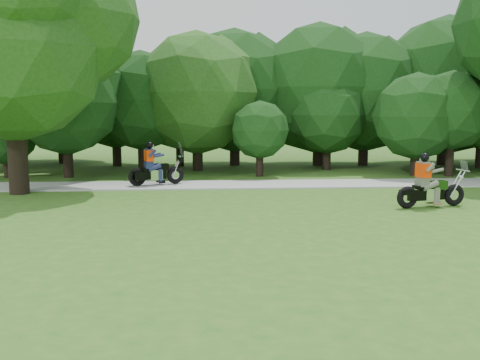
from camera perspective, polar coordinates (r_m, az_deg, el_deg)
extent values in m
plane|color=#2D611B|center=(13.61, 13.15, -5.35)|extent=(100.00, 100.00, 0.00)
cube|color=#9B9B96|center=(21.26, 6.91, -0.43)|extent=(60.00, 2.20, 0.06)
cylinder|color=black|center=(31.83, -23.83, 3.26)|extent=(0.55, 0.55, 1.80)
sphere|color=black|center=(31.77, -24.15, 9.02)|extent=(7.09, 7.09, 7.09)
cylinder|color=black|center=(28.32, 8.32, 3.36)|extent=(0.54, 0.54, 1.80)
sphere|color=black|center=(28.26, 8.44, 9.63)|extent=(6.76, 6.76, 6.76)
cylinder|color=black|center=(25.45, 21.44, 2.38)|extent=(0.37, 0.37, 1.77)
sphere|color=black|center=(25.36, 21.67, 6.93)|extent=(3.49, 3.49, 3.49)
cylinder|color=black|center=(23.64, 2.12, 1.87)|extent=(0.33, 0.33, 1.22)
sphere|color=black|center=(23.54, 2.13, 5.37)|extent=(2.57, 2.57, 2.57)
cylinder|color=black|center=(26.48, 9.24, 2.63)|extent=(0.39, 0.39, 1.43)
sphere|color=black|center=(26.38, 9.33, 6.87)|extent=(3.82, 3.82, 3.82)
cylinder|color=black|center=(28.82, 13.01, 3.32)|extent=(0.51, 0.51, 1.80)
sphere|color=black|center=(28.75, 13.19, 9.10)|extent=(6.18, 6.18, 6.18)
cylinder|color=black|center=(29.46, 24.11, 2.48)|extent=(0.31, 0.31, 1.34)
sphere|color=#214D16|center=(29.38, 24.26, 5.18)|extent=(2.23, 2.23, 2.23)
cylinder|color=black|center=(25.85, -4.55, 3.00)|extent=(0.49, 0.49, 1.80)
sphere|color=#214D16|center=(25.77, -4.61, 9.23)|extent=(5.87, 5.87, 5.87)
cylinder|color=black|center=(26.20, -10.36, 2.96)|extent=(0.44, 0.44, 1.80)
sphere|color=black|center=(26.12, -10.49, 8.32)|extent=(4.76, 4.76, 4.76)
cylinder|color=black|center=(27.78, -6.42, 3.07)|extent=(0.40, 0.40, 1.57)
sphere|color=black|center=(27.69, -6.49, 7.39)|extent=(4.02, 4.02, 4.02)
cylinder|color=black|center=(30.31, 20.80, 3.22)|extent=(0.56, 0.56, 1.80)
sphere|color=black|center=(30.26, 21.10, 9.38)|extent=(7.26, 7.26, 7.26)
cylinder|color=black|center=(24.38, -17.88, 2.31)|extent=(0.43, 0.43, 1.75)
sphere|color=black|center=(24.29, -18.11, 7.84)|extent=(4.55, 4.55, 4.55)
cylinder|color=black|center=(30.79, -18.34, 3.39)|extent=(0.55, 0.55, 1.80)
sphere|color=black|center=(30.73, -18.59, 9.28)|extent=(6.96, 6.96, 6.96)
cylinder|color=black|center=(28.52, -13.01, 3.27)|extent=(0.46, 0.46, 1.80)
sphere|color=black|center=(28.45, -13.17, 8.44)|extent=(5.15, 5.15, 5.15)
cylinder|color=black|center=(28.17, -0.57, 3.42)|extent=(0.52, 0.52, 1.80)
sphere|color=black|center=(28.10, -0.57, 9.49)|extent=(6.41, 6.41, 6.41)
cylinder|color=black|center=(25.31, -23.52, 1.40)|extent=(0.33, 0.33, 1.03)
sphere|color=black|center=(25.21, -23.69, 4.54)|extent=(2.70, 2.70, 2.70)
cylinder|color=black|center=(25.14, 18.14, 2.03)|extent=(0.39, 0.39, 1.39)
sphere|color=black|center=(25.04, 18.33, 6.48)|extent=(3.88, 3.88, 3.88)
cylinder|color=black|center=(20.29, -22.74, 4.51)|extent=(0.68, 0.68, 4.20)
sphere|color=#214D16|center=(20.37, -23.18, 12.68)|extent=(6.40, 6.40, 6.40)
sphere|color=#214D16|center=(20.79, -17.84, 16.15)|extent=(5.12, 5.12, 5.12)
torus|color=black|center=(16.90, 17.40, -1.78)|extent=(0.71, 0.34, 0.68)
torus|color=black|center=(17.86, 21.86, -1.49)|extent=(0.71, 0.34, 0.68)
cube|color=black|center=(17.24, 19.16, -1.51)|extent=(1.22, 0.48, 0.31)
cube|color=silver|center=(17.34, 19.61, -1.48)|extent=(0.53, 0.42, 0.39)
cube|color=black|center=(17.45, 20.37, -0.48)|extent=(0.56, 0.39, 0.25)
cube|color=black|center=(17.13, 18.84, -0.69)|extent=(0.56, 0.41, 0.10)
cylinder|color=silver|center=(17.84, 22.02, -0.40)|extent=(0.53, 0.15, 0.81)
cylinder|color=silver|center=(17.93, 22.68, 0.96)|extent=(0.17, 0.62, 0.04)
cube|color=#515545|center=(17.11, 18.86, -0.24)|extent=(0.37, 0.42, 0.23)
cube|color=#515545|center=(17.08, 18.96, 0.93)|extent=(0.34, 0.45, 0.55)
cube|color=#FD3805|center=(17.08, 18.97, 1.00)|extent=(0.37, 0.50, 0.43)
sphere|color=black|center=(17.06, 19.10, 2.31)|extent=(0.27, 0.27, 0.27)
torus|color=black|center=(20.70, -10.91, 0.30)|extent=(0.71, 0.43, 0.68)
torus|color=black|center=(21.10, -6.92, 0.53)|extent=(0.71, 0.43, 0.68)
cube|color=black|center=(20.83, -9.37, 0.52)|extent=(1.10, 0.61, 0.31)
cube|color=silver|center=(20.87, -8.97, 0.55)|extent=(0.56, 0.48, 0.39)
cube|color=black|center=(20.90, -8.35, 1.38)|extent=(0.58, 0.45, 0.25)
cube|color=black|center=(20.77, -9.71, 1.20)|extent=(0.59, 0.47, 0.10)
cylinder|color=silver|center=(21.07, -6.83, 1.46)|extent=(0.38, 0.18, 0.88)
cylinder|color=silver|center=(21.08, -6.42, 2.61)|extent=(0.25, 0.60, 0.04)
cube|color=black|center=(20.50, -10.63, 0.38)|extent=(0.42, 0.26, 0.33)
cube|color=black|center=(20.91, -10.92, 0.51)|extent=(0.42, 0.26, 0.33)
cube|color=#1D2D4D|center=(20.76, -9.72, 1.57)|extent=(0.41, 0.45, 0.23)
cube|color=#1D2D4D|center=(20.73, -9.69, 2.54)|extent=(0.38, 0.47, 0.55)
cube|color=#FD3805|center=(20.73, -9.69, 2.60)|extent=(0.42, 0.52, 0.43)
sphere|color=black|center=(20.70, -9.64, 3.67)|extent=(0.27, 0.27, 0.27)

